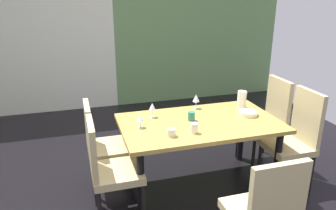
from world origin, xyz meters
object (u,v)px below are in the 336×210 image
at_px(chair_right_near, 296,136).
at_px(wine_glass_right, 153,107).
at_px(cup_east, 191,116).
at_px(cup_near_window, 171,132).
at_px(chair_left_far, 102,142).
at_px(chair_right_far, 268,119).
at_px(wine_glass_left, 140,118).
at_px(cup_west, 194,128).
at_px(pitcher_corner, 242,99).
at_px(wine_glass_near_shelf, 196,98).
at_px(chair_left_near, 108,166).
at_px(serving_bowl_rear, 248,113).
at_px(dining_table, 200,129).

bearing_deg(chair_right_near, wine_glass_right, 70.24).
xyz_separation_m(cup_east, cup_near_window, (-0.31, -0.30, -0.01)).
xyz_separation_m(chair_left_far, wine_glass_right, (0.54, 0.00, 0.33)).
bearing_deg(chair_right_far, wine_glass_left, 98.17).
height_order(chair_right_near, cup_west, chair_right_near).
bearing_deg(wine_glass_right, pitcher_corner, 0.19).
relative_size(wine_glass_right, cup_east, 1.67).
bearing_deg(wine_glass_near_shelf, cup_west, -112.69).
bearing_deg(chair_right_near, wine_glass_left, 80.10).
distance_m(chair_left_near, chair_right_far, 2.01).
bearing_deg(serving_bowl_rear, chair_right_far, 29.04).
relative_size(wine_glass_near_shelf, cup_east, 1.76).
xyz_separation_m(dining_table, cup_east, (-0.07, 0.06, 0.13)).
distance_m(cup_west, pitcher_corner, 0.91).
relative_size(wine_glass_left, wine_glass_right, 0.84).
bearing_deg(chair_left_near, cup_west, 90.70).
bearing_deg(wine_glass_right, wine_glass_left, -128.58).
relative_size(dining_table, wine_glass_near_shelf, 9.75).
bearing_deg(cup_near_window, chair_right_near, -0.11).
bearing_deg(wine_glass_near_shelf, dining_table, -105.13).
relative_size(chair_left_far, wine_glass_left, 7.21).
xyz_separation_m(chair_right_far, cup_east, (-1.05, -0.20, 0.23)).
bearing_deg(chair_left_far, wine_glass_near_shelf, 96.36).
distance_m(dining_table, wine_glass_left, 0.64).
bearing_deg(cup_east, wine_glass_left, -176.75).
bearing_deg(wine_glass_left, cup_east, 3.25).
bearing_deg(chair_right_near, wine_glass_near_shelf, 54.58).
bearing_deg(cup_west, wine_glass_right, 118.72).
distance_m(serving_bowl_rear, cup_near_window, 0.97).
distance_m(cup_near_window, pitcher_corner, 1.11).
bearing_deg(cup_east, cup_west, -105.71).
bearing_deg(dining_table, wine_glass_left, 177.68).
xyz_separation_m(dining_table, chair_left_near, (-0.97, -0.25, -0.12)).
distance_m(serving_bowl_rear, cup_east, 0.63).
relative_size(chair_left_far, chair_right_near, 0.90).
distance_m(chair_left_far, pitcher_corner, 1.60).
xyz_separation_m(chair_right_far, wine_glass_near_shelf, (-0.88, 0.12, 0.30)).
distance_m(wine_glass_left, wine_glass_near_shelf, 0.79).
bearing_deg(cup_east, dining_table, -37.22).
xyz_separation_m(cup_east, pitcher_corner, (0.68, 0.20, 0.05)).
relative_size(chair_left_far, chair_left_near, 0.98).
relative_size(chair_left_far, cup_west, 9.82).
height_order(chair_right_near, cup_east, chair_right_near).
bearing_deg(pitcher_corner, chair_right_near, -53.74).
bearing_deg(chair_left_far, wine_glass_right, 90.01).
xyz_separation_m(chair_right_near, wine_glass_left, (-1.59, 0.28, 0.27)).
distance_m(chair_left_far, cup_near_window, 0.81).
bearing_deg(pitcher_corner, cup_east, -163.49).
xyz_separation_m(dining_table, chair_left_far, (-0.97, 0.25, -0.13)).
relative_size(chair_left_near, wine_glass_left, 7.33).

